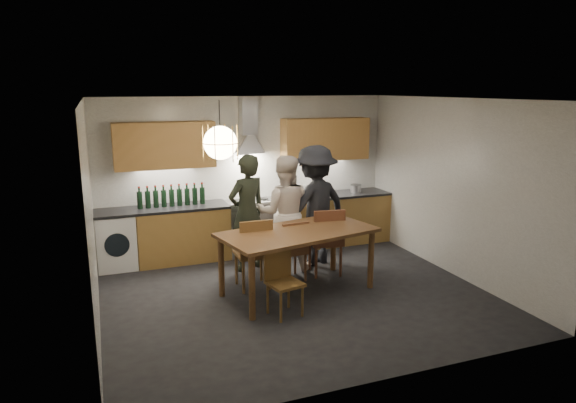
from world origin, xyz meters
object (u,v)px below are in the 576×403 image
object	(u,v)px
chair_front	(281,276)
mixing_bowl	(319,193)
person_left	(247,213)
person_mid	(284,213)
chair_back_left	(254,249)
wine_bottles	(172,195)
person_right	(315,205)
stock_pot	(356,189)
dining_table	(298,238)

from	to	relation	value
chair_front	mixing_bowl	distance (m)	2.91
person_left	person_mid	world-z (taller)	person_left
chair_front	mixing_bowl	world-z (taller)	mixing_bowl
chair_back_left	wine_bottles	world-z (taller)	wine_bottles
person_right	person_mid	bearing A→B (deg)	-12.21
person_left	stock_pot	size ratio (longest dim) A/B	9.39
chair_front	wine_bottles	world-z (taller)	wine_bottles
person_left	wine_bottles	bearing A→B (deg)	-58.36
chair_front	person_left	bearing A→B (deg)	75.91
mixing_bowl	wine_bottles	distance (m)	2.52
chair_back_left	mixing_bowl	size ratio (longest dim) A/B	2.91
mixing_bowl	wine_bottles	world-z (taller)	wine_bottles
person_left	stock_pot	world-z (taller)	person_left
person_mid	mixing_bowl	distance (m)	1.32
mixing_bowl	stock_pot	distance (m)	0.73
dining_table	stock_pot	xyz separation A→B (m)	(1.87, 1.88, 0.20)
person_right	chair_back_left	bearing A→B (deg)	13.46
chair_back_left	mixing_bowl	bearing A→B (deg)	-136.56
chair_front	person_left	xyz separation A→B (m)	(0.06, 1.68, 0.41)
dining_table	chair_front	bearing A→B (deg)	-140.20
chair_front	dining_table	bearing A→B (deg)	39.72
dining_table	wine_bottles	distance (m)	2.39
chair_back_left	stock_pot	bearing A→B (deg)	-146.36
person_left	wine_bottles	world-z (taller)	person_left
dining_table	chair_back_left	distance (m)	0.63
wine_bottles	chair_back_left	bearing A→B (deg)	-62.53
person_left	stock_pot	xyz separation A→B (m)	(2.25, 0.76, 0.08)
chair_front	mixing_bowl	bearing A→B (deg)	44.82
dining_table	chair_front	size ratio (longest dim) A/B	2.64
stock_pot	wine_bottles	xyz separation A→B (m)	(-3.25, 0.05, 0.11)
dining_table	wine_bottles	size ratio (longest dim) A/B	2.10
stock_pot	wine_bottles	world-z (taller)	wine_bottles
person_right	stock_pot	world-z (taller)	person_right
person_right	mixing_bowl	world-z (taller)	person_right
person_right	chair_front	bearing A→B (deg)	36.93
dining_table	person_left	xyz separation A→B (m)	(-0.38, 1.12, 0.12)
dining_table	mixing_bowl	distance (m)	2.18
chair_back_left	person_mid	bearing A→B (deg)	-135.41
mixing_bowl	person_right	bearing A→B (deg)	-117.81
chair_back_left	chair_front	distance (m)	0.85
wine_bottles	stock_pot	bearing A→B (deg)	-0.94
person_left	mixing_bowl	bearing A→B (deg)	-173.58
mixing_bowl	person_left	bearing A→B (deg)	-154.10
person_right	stock_pot	size ratio (longest dim) A/B	9.92
person_mid	mixing_bowl	size ratio (longest dim) A/B	5.06
dining_table	chair_front	distance (m)	0.76
chair_front	person_left	size ratio (longest dim) A/B	0.47
person_left	wine_bottles	size ratio (longest dim) A/B	1.68
chair_back_left	person_right	xyz separation A→B (m)	(1.22, 0.73, 0.36)
chair_back_left	mixing_bowl	xyz separation A→B (m)	(1.66, 1.57, 0.36)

